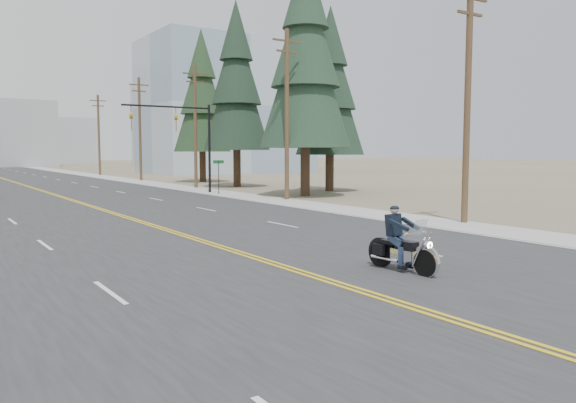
# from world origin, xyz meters

# --- Properties ---
(ground_plane) EXTENTS (400.00, 400.00, 0.00)m
(ground_plane) POSITION_xyz_m (0.00, 0.00, 0.00)
(ground_plane) COLOR #776D56
(ground_plane) RESTS_ON ground
(sidewalk_right) EXTENTS (3.00, 200.00, 0.01)m
(sidewalk_right) POSITION_xyz_m (11.50, 70.00, 0.01)
(sidewalk_right) COLOR #A5A5A0
(sidewalk_right) RESTS_ON ground
(traffic_mast_right) EXTENTS (7.10, 0.26, 7.00)m
(traffic_mast_right) POSITION_xyz_m (8.98, 32.00, 4.94)
(traffic_mast_right) COLOR black
(traffic_mast_right) RESTS_ON ground
(street_sign) EXTENTS (0.90, 0.06, 2.62)m
(street_sign) POSITION_xyz_m (10.80, 30.00, 1.80)
(street_sign) COLOR black
(street_sign) RESTS_ON ground
(utility_pole_a) EXTENTS (2.20, 0.30, 11.00)m
(utility_pole_a) POSITION_xyz_m (12.50, 8.00, 5.73)
(utility_pole_a) COLOR brown
(utility_pole_a) RESTS_ON ground
(utility_pole_b) EXTENTS (2.20, 0.30, 11.50)m
(utility_pole_b) POSITION_xyz_m (12.50, 23.00, 5.98)
(utility_pole_b) COLOR brown
(utility_pole_b) RESTS_ON ground
(utility_pole_c) EXTENTS (2.20, 0.30, 11.00)m
(utility_pole_c) POSITION_xyz_m (12.50, 38.00, 5.73)
(utility_pole_c) COLOR brown
(utility_pole_c) RESTS_ON ground
(utility_pole_d) EXTENTS (2.20, 0.30, 11.50)m
(utility_pole_d) POSITION_xyz_m (12.50, 53.00, 5.98)
(utility_pole_d) COLOR brown
(utility_pole_d) RESTS_ON ground
(utility_pole_e) EXTENTS (2.20, 0.30, 11.00)m
(utility_pole_e) POSITION_xyz_m (12.50, 70.00, 5.73)
(utility_pole_e) COLOR brown
(utility_pole_e) RESTS_ON ground
(glass_building) EXTENTS (24.00, 16.00, 20.00)m
(glass_building) POSITION_xyz_m (32.00, 70.00, 10.00)
(glass_building) COLOR #9EB5CC
(glass_building) RESTS_ON ground
(haze_bldg_b) EXTENTS (18.00, 14.00, 14.00)m
(haze_bldg_b) POSITION_xyz_m (8.00, 125.00, 7.00)
(haze_bldg_b) COLOR #ADB2B7
(haze_bldg_b) RESTS_ON ground
(haze_bldg_c) EXTENTS (16.00, 12.00, 18.00)m
(haze_bldg_c) POSITION_xyz_m (40.00, 110.00, 9.00)
(haze_bldg_c) COLOR #B7BCC6
(haze_bldg_c) RESTS_ON ground
(haze_bldg_e) EXTENTS (14.00, 14.00, 12.00)m
(haze_bldg_e) POSITION_xyz_m (25.00, 150.00, 6.00)
(haze_bldg_e) COLOR #B7BCC6
(haze_bldg_e) RESTS_ON ground
(motorcyclist) EXTENTS (1.11, 2.37, 1.82)m
(motorcyclist) POSITION_xyz_m (2.44, 1.94, 0.91)
(motorcyclist) COLOR black
(motorcyclist) RESTS_ON ground
(conifer_near) EXTENTS (6.77, 6.77, 17.91)m
(conifer_near) POSITION_xyz_m (15.35, 24.85, 10.29)
(conifer_near) COLOR #382619
(conifer_near) RESTS_ON ground
(conifer_mid) EXTENTS (5.69, 5.69, 15.18)m
(conifer_mid) POSITION_xyz_m (20.14, 28.09, 8.71)
(conifer_mid) COLOR #382619
(conifer_mid) RESTS_ON ground
(conifer_tall) EXTENTS (6.18, 6.18, 17.17)m
(conifer_tall) POSITION_xyz_m (16.43, 37.46, 9.86)
(conifer_tall) COLOR #382619
(conifer_tall) RESTS_ON ground
(conifer_far) EXTENTS (6.11, 6.11, 16.36)m
(conifer_far) POSITION_xyz_m (17.32, 46.94, 9.39)
(conifer_far) COLOR #382619
(conifer_far) RESTS_ON ground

